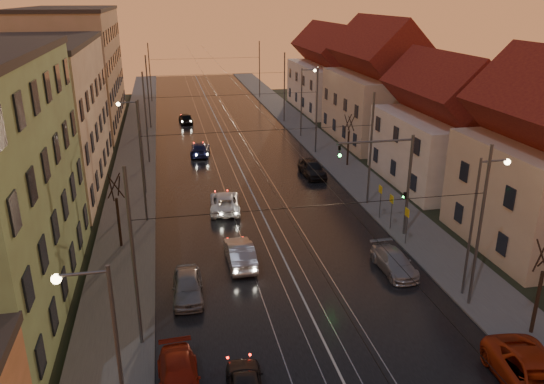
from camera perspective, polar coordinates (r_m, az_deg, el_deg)
road at (r=55.76m, az=-4.15°, el=3.98°), size 16.00×120.00×0.04m
sidewalk_left at (r=55.43m, az=-14.46°, el=3.33°), size 4.00×120.00×0.15m
sidewalk_right at (r=57.81m, az=5.75°, el=4.58°), size 4.00×120.00×0.15m
tram_rail_0 at (r=55.52m, az=-6.40°, el=3.87°), size 0.06×120.00×0.03m
tram_rail_1 at (r=55.66m, az=-4.93°, el=3.96°), size 0.06×120.00×0.03m
tram_rail_2 at (r=55.85m, az=-3.36°, el=4.06°), size 0.06×120.00×0.03m
tram_rail_3 at (r=56.06m, az=-1.91°, el=4.15°), size 0.06×120.00×0.03m
apartment_left_2 at (r=49.25m, az=-24.12°, el=7.23°), size 10.00×20.00×12.00m
apartment_left_3 at (r=72.41m, az=-20.49°, el=12.22°), size 10.00×24.00×14.00m
house_right_2 at (r=48.72m, az=18.09°, el=6.23°), size 9.18×12.24×9.20m
house_right_3 at (r=61.70m, az=11.45°, el=10.74°), size 9.18×14.28×11.50m
house_right_4 at (r=78.52m, az=6.31°, el=12.45°), size 9.18×16.32×10.00m
catenary_pole_l_1 at (r=24.83m, az=-14.65°, el=-7.21°), size 0.16×0.16×9.00m
catenary_pole_r_1 at (r=29.14m, az=21.42°, el=-3.77°), size 0.16×0.16×9.00m
catenary_pole_l_2 at (r=38.78m, az=-13.80°, el=2.96°), size 0.16×0.16×9.00m
catenary_pole_r_2 at (r=41.67m, az=10.56°, el=4.41°), size 0.16×0.16×9.00m
catenary_pole_l_3 at (r=53.30m, az=-13.41°, el=7.68°), size 0.16×0.16×9.00m
catenary_pole_r_3 at (r=55.44m, az=4.82°, el=8.64°), size 0.16×0.16×9.00m
catenary_pole_l_4 at (r=68.03m, az=-13.18°, el=10.37°), size 0.16×0.16×9.00m
catenary_pole_r_4 at (r=69.72m, az=1.34°, el=11.12°), size 0.16×0.16×9.00m
catenary_pole_l_5 at (r=85.83m, az=-13.00°, el=12.37°), size 0.16×0.16×9.00m
catenary_pole_r_5 at (r=87.17m, az=-1.36°, el=12.99°), size 0.16×0.16×9.00m
street_lamp_0 at (r=18.71m, az=-17.22°, el=-16.07°), size 1.75×0.32×8.00m
street_lamp_1 at (r=30.02m, az=21.33°, el=-2.25°), size 1.75×0.32×8.00m
street_lamp_2 at (r=44.48m, az=-14.31°, el=5.65°), size 1.75×0.32×8.00m
street_lamp_3 at (r=62.12m, az=3.47°, el=10.30°), size 1.75×0.32×8.00m
traffic_light_mast at (r=36.15m, az=13.15°, el=1.91°), size 5.30×0.32×7.20m
bare_tree_0 at (r=35.79m, az=-16.24°, el=-2.18°), size 1.09×1.09×5.11m
bare_tree_1 at (r=28.75m, az=26.81°, el=-9.44°), size 1.09×1.09×5.11m
bare_tree_2 at (r=51.82m, az=8.22°, el=5.38°), size 1.09×1.09×5.11m
driving_car_1 at (r=33.08m, az=-3.46°, el=-6.58°), size 1.60×4.52×1.49m
driving_car_2 at (r=41.28m, az=-5.11°, el=-1.08°), size 2.68×5.02×1.34m
driving_car_3 at (r=56.10m, az=-7.75°, el=4.63°), size 2.45×4.78×1.33m
driving_car_4 at (r=70.77m, az=-9.26°, el=7.84°), size 1.86×4.00×1.33m
parked_left_2 at (r=23.93m, az=-9.94°, el=-19.14°), size 1.93×4.32×1.23m
parked_left_3 at (r=30.00m, az=-9.07°, el=-9.96°), size 1.78×4.14×1.39m
parked_right_0 at (r=25.76m, az=26.60°, el=-17.57°), size 3.31×5.95×1.57m
parked_right_1 at (r=33.11m, az=13.00°, el=-7.33°), size 1.85×4.30×1.24m
parked_right_2 at (r=49.05m, az=4.33°, el=2.56°), size 1.99×4.53×1.52m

